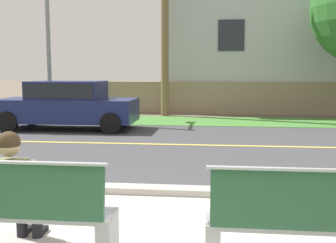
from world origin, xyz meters
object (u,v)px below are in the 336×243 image
object	(u,v)px
bench_left	(13,211)
seated_person_olive	(16,185)
car_navy_far	(68,103)
bench_right	(316,223)
streetlamp	(49,5)

from	to	relation	value
bench_left	seated_person_olive	distance (m)	0.28
car_navy_far	bench_right	bearing A→B (deg)	-57.75
streetlamp	car_navy_far	bearing A→B (deg)	-58.12
bench_right	car_navy_far	world-z (taller)	car_navy_far
seated_person_olive	streetlamp	world-z (taller)	streetlamp
bench_right	streetlamp	world-z (taller)	streetlamp
car_navy_far	streetlamp	distance (m)	4.41
bench_left	car_navy_far	bearing A→B (deg)	106.63
seated_person_olive	car_navy_far	xyz separation A→B (m)	(-2.57, 8.59, 0.18)
bench_left	car_navy_far	xyz separation A→B (m)	(-2.62, 8.76, 0.39)
bench_right	car_navy_far	bearing A→B (deg)	122.25
bench_left	streetlamp	xyz separation A→B (m)	(-4.09, 11.13, 3.81)
bench_left	bench_right	world-z (taller)	same
seated_person_olive	bench_right	bearing A→B (deg)	-3.34
seated_person_olive	streetlamp	xyz separation A→B (m)	(-4.04, 10.95, 3.60)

